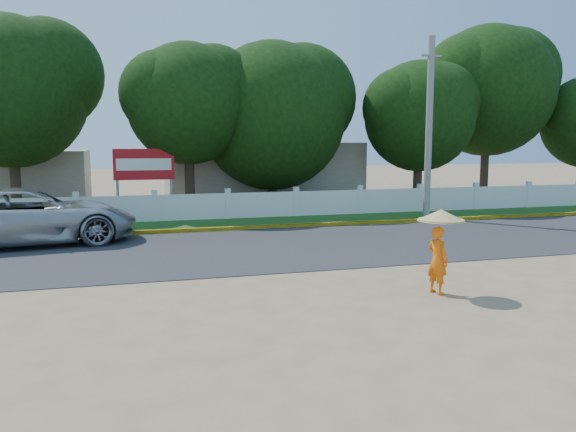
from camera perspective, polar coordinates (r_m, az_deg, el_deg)
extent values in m
plane|color=#9E8460|center=(13.11, 2.43, -6.75)|extent=(120.00, 120.00, 0.00)
cube|color=#38383A|center=(17.34, -2.28, -3.19)|extent=(60.00, 7.00, 0.02)
cube|color=#2D601E|center=(22.40, -5.47, -0.76)|extent=(60.00, 3.50, 0.03)
cube|color=yellow|center=(20.74, -4.61, -1.23)|extent=(40.00, 0.18, 0.16)
cube|color=silver|center=(23.75, -6.13, 1.01)|extent=(40.00, 0.10, 1.10)
cube|color=#B7AD99|center=(30.91, -2.84, 4.50)|extent=(10.00, 6.00, 3.20)
cube|color=#B7AD99|center=(31.68, -26.88, 3.41)|extent=(8.00, 5.00, 2.80)
cylinder|color=gray|center=(24.32, 14.13, 8.57)|extent=(0.28, 0.28, 7.54)
imported|color=#A4A8AC|center=(19.49, -24.78, -0.03)|extent=(6.90, 4.02, 1.81)
imported|color=orange|center=(12.41, 14.95, -4.35)|extent=(0.48, 0.61, 1.46)
cylinder|color=#9A9BA0|center=(12.34, 15.24, -1.78)|extent=(0.02, 0.02, 0.95)
cone|color=tan|center=(12.28, 15.30, 0.09)|extent=(1.00, 1.00, 0.24)
cylinder|color=gray|center=(24.46, -16.90, 1.97)|extent=(0.12, 0.12, 2.00)
cylinder|color=gray|center=(24.52, -11.75, 2.15)|extent=(0.12, 0.12, 2.00)
cube|color=#AB1216|center=(24.38, -14.42, 5.11)|extent=(2.50, 0.12, 1.30)
cube|color=silver|center=(24.32, -14.42, 5.10)|extent=(2.25, 0.02, 0.49)
cylinder|color=#473828|center=(27.36, -25.97, 3.74)|extent=(0.44, 0.44, 3.57)
sphere|color=#163A0D|center=(27.41, -26.41, 11.23)|extent=(6.53, 6.53, 6.53)
cylinder|color=#473828|center=(32.74, 19.34, 4.99)|extent=(0.44, 0.44, 4.04)
sphere|color=#163A0D|center=(32.84, 19.64, 11.87)|extent=(7.00, 7.00, 7.00)
cylinder|color=#473828|center=(27.39, -1.58, 3.39)|extent=(0.44, 0.44, 2.51)
sphere|color=#163A0D|center=(27.35, -1.60, 10.09)|extent=(7.09, 7.09, 7.09)
cylinder|color=#473828|center=(25.67, -9.97, 4.04)|extent=(0.44, 0.44, 3.44)
sphere|color=#163A0D|center=(25.68, -10.13, 11.17)|extent=(5.37, 5.37, 5.37)
cylinder|color=#473828|center=(28.81, 13.02, 3.89)|extent=(0.44, 0.44, 2.99)
sphere|color=#163A0D|center=(28.79, 13.20, 9.84)|extent=(5.43, 5.43, 5.43)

